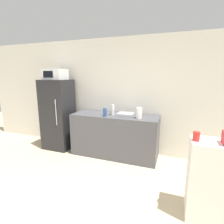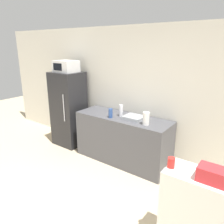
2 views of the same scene
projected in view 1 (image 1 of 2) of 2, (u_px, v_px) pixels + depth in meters
name	position (u px, v px, depth m)	size (l,w,h in m)	color
wall_back	(124.00, 96.00, 4.02)	(8.00, 0.06, 2.60)	silver
refrigerator	(58.00, 115.00, 4.26)	(0.66, 0.60, 1.68)	#232326
microwave	(55.00, 74.00, 4.06)	(0.47, 0.40, 0.25)	white
counter	(115.00, 135.00, 3.89)	(1.88, 0.65, 0.93)	#4C4C51
sink_basin	(126.00, 114.00, 3.70)	(0.35, 0.31, 0.06)	#9EA3A8
bottle_tall	(113.00, 110.00, 3.78)	(0.07, 0.07, 0.23)	silver
bottle_short	(105.00, 112.00, 3.65)	(0.08, 0.08, 0.17)	#2D4C8C
shelf_cabinet	(219.00, 183.00, 2.10)	(0.70, 0.38, 1.02)	white
jar	(196.00, 136.00, 2.04)	(0.08, 0.08, 0.11)	red
paper_towel_roll	(139.00, 113.00, 3.46)	(0.11, 0.11, 0.22)	white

